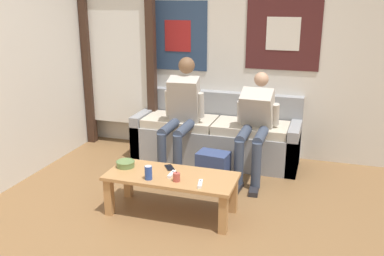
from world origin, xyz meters
name	(u,v)px	position (x,y,z in m)	size (l,w,h in m)	color
ground_plane	(170,247)	(0.00, 0.00, 0.00)	(18.00, 18.00, 0.00)	brown
wall_back	(236,51)	(0.00, 2.32, 1.28)	(10.00, 0.07, 2.55)	silver
door_frame	(118,55)	(-1.47, 2.11, 1.20)	(1.00, 0.10, 2.15)	#382319
couch	(216,137)	(-0.14, 1.98, 0.28)	(1.97, 0.68, 0.78)	gray
coffee_table	(171,182)	(-0.18, 0.53, 0.31)	(1.17, 0.50, 0.38)	#B27F4C
person_seated_adult	(181,111)	(-0.47, 1.62, 0.67)	(0.47, 0.88, 1.25)	#384256
person_seated_teen	(255,122)	(0.37, 1.65, 0.61)	(0.47, 0.96, 1.10)	#384256
backpack	(213,171)	(0.03, 1.19, 0.18)	(0.34, 0.28, 0.37)	navy
ceramic_bowl	(125,163)	(-0.66, 0.58, 0.41)	(0.17, 0.17, 0.06)	#607F47
pillar_candle	(177,177)	(-0.09, 0.42, 0.42)	(0.06, 0.06, 0.09)	#B24C42
drink_can_blue	(148,173)	(-0.34, 0.39, 0.44)	(0.07, 0.07, 0.12)	#28479E
game_controller_near_left	(172,174)	(-0.18, 0.52, 0.39)	(0.04, 0.14, 0.03)	white
game_controller_near_right	(200,184)	(0.12, 0.41, 0.39)	(0.06, 0.15, 0.03)	white
cell_phone	(169,168)	(-0.25, 0.68, 0.38)	(0.13, 0.15, 0.01)	black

